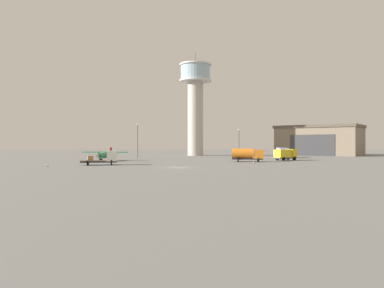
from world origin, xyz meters
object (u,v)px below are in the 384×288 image
Objects in this scene: light_post_east at (138,138)px; traffic_cone_near_right at (48,165)px; truck_box_silver at (283,152)px; light_post_west at (239,140)px; truck_fuel_tanker_orange at (247,154)px; traffic_cone_near_left at (254,162)px; truck_box_yellow at (285,154)px; control_tower at (195,97)px; truck_flatbed_white at (105,158)px; airplane_green at (106,155)px.

traffic_cone_near_right is (-13.32, -39.87, -5.53)m from light_post_east.
truck_box_silver is 13.75m from light_post_west.
truck_fuel_tanker_orange is 8.16m from traffic_cone_near_left.
truck_box_silver is at bearing 45.26° from truck_box_yellow.
control_tower is 61.41m from truck_flatbed_white.
traffic_cone_near_right is (-39.31, -6.95, 0.04)m from traffic_cone_near_left.
truck_box_yellow is 0.72× the size of light_post_west.
truck_flatbed_white is (2.56, -16.98, -0.19)m from airplane_green.
truck_fuel_tanker_orange is 32.00m from truck_flatbed_white.
airplane_green is 35.79m from traffic_cone_near_left.
traffic_cone_near_left is (7.31, -51.88, -19.99)m from control_tower.
traffic_cone_near_right is (-55.61, -36.93, -1.35)m from truck_box_silver.
airplane_green is 18.38× the size of traffic_cone_near_left.
airplane_green reaches higher than traffic_cone_near_right.
traffic_cone_near_right is at bearing -169.97° from traffic_cone_near_left.
truck_box_silver reaches higher than traffic_cone_near_left.
truck_fuel_tanker_orange is 12.32× the size of traffic_cone_near_left.
truck_fuel_tanker_orange is 1.16× the size of truck_box_silver.
truck_fuel_tanker_orange is at bearing 20.63° from traffic_cone_near_right.
light_post_west is 37.26m from traffic_cone_near_left.
traffic_cone_near_left is (-0.48, -8.02, -1.42)m from truck_fuel_tanker_orange.
light_post_west reaches higher than traffic_cone_near_right.
airplane_green is 43.23m from light_post_west.
truck_fuel_tanker_orange reaches higher than traffic_cone_near_right.
control_tower is at bearing 112.41° from truck_fuel_tanker_orange.
truck_box_silver is at bearing 61.46° from traffic_cone_near_left.
light_post_west is (-11.51, 6.66, 3.48)m from truck_box_silver.
light_post_east is (3.92, 34.89, 4.54)m from truck_flatbed_white.
truck_box_silver is 10.58× the size of traffic_cone_near_left.
traffic_cone_near_left is at bearing -4.50° from truck_flatbed_white.
light_post_east reaches higher than truck_box_yellow.
truck_box_silver is at bearing 26.39° from truck_flatbed_white.
traffic_cone_near_right is at bearing 174.06° from truck_box_yellow.
traffic_cone_near_right is at bearing -160.36° from truck_flatbed_white.
airplane_green reaches higher than truck_box_yellow.
truck_fuel_tanker_orange is 27.05m from truck_box_silver.
truck_fuel_tanker_orange is 36.57m from light_post_east.
airplane_green is at bearing -124.29° from control_tower.
truck_flatbed_white is 0.71× the size of light_post_east.
control_tower is 48.43m from airplane_green.
control_tower is 37.20m from truck_box_silver.
truck_box_silver is at bearing 66.55° from truck_fuel_tanker_orange.
truck_flatbed_white is (-22.59, -53.86, -18.97)m from control_tower.
truck_box_silver is (48.77, 14.97, 0.17)m from airplane_green.
truck_box_yellow is 9.13× the size of traffic_cone_near_right.
light_post_east is at bearing 149.08° from truck_fuel_tanker_orange.
truck_flatbed_white is at bearing -96.42° from light_post_east.
truck_box_silver is 0.73× the size of light_post_west.
control_tower is 5.67× the size of truck_box_silver.
light_post_west is (4.30, 28.61, 3.45)m from truck_fuel_tanker_orange.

